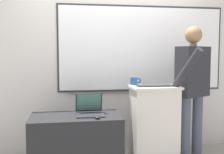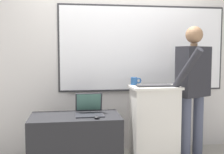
{
  "view_description": "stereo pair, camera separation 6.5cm",
  "coord_description": "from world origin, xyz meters",
  "views": [
    {
      "loc": [
        -0.64,
        -2.88,
        1.4
      ],
      "look_at": [
        -0.08,
        0.47,
        1.12
      ],
      "focal_mm": 45.0,
      "sensor_mm": 36.0,
      "label": 1
    },
    {
      "loc": [
        -0.57,
        -2.89,
        1.4
      ],
      "look_at": [
        -0.08,
        0.47,
        1.12
      ],
      "focal_mm": 45.0,
      "sensor_mm": 36.0,
      "label": 2
    }
  ],
  "objects": [
    {
      "name": "side_desk",
      "position": [
        -0.53,
        0.29,
        0.35
      ],
      "size": [
        1.03,
        0.58,
        0.69
      ],
      "color": "black",
      "rests_on": "ground_plane"
    },
    {
      "name": "person_presenter",
      "position": [
        0.98,
        0.48,
        1.02
      ],
      "size": [
        0.62,
        0.71,
        1.75
      ],
      "rotation": [
        0.0,
        0.0,
        0.46
      ],
      "color": "#474C60",
      "rests_on": "ground_plane"
    },
    {
      "name": "laptop",
      "position": [
        -0.36,
        0.35,
        0.76
      ],
      "size": [
        0.32,
        0.33,
        0.24
      ],
      "color": "#28282D",
      "rests_on": "side_desk"
    },
    {
      "name": "coffee_mug",
      "position": [
        0.24,
        0.6,
        1.05
      ],
      "size": [
        0.14,
        0.08,
        0.1
      ],
      "color": "#234C84",
      "rests_on": "lectern_podium"
    },
    {
      "name": "computer_mouse_by_laptop",
      "position": [
        -0.3,
        0.11,
        0.71
      ],
      "size": [
        0.06,
        0.1,
        0.03
      ],
      "color": "black",
      "rests_on": "side_desk"
    },
    {
      "name": "back_wall",
      "position": [
        0.02,
        1.11,
        1.36
      ],
      "size": [
        6.4,
        0.17,
        2.71
      ],
      "color": "silver",
      "rests_on": "ground_plane"
    },
    {
      "name": "wireless_keyboard",
      "position": [
        0.44,
        0.4,
        1.01
      ],
      "size": [
        0.43,
        0.14,
        0.02
      ],
      "color": "#2D2D30",
      "rests_on": "lectern_podium"
    },
    {
      "name": "lectern_podium",
      "position": [
        0.46,
        0.45,
        0.5
      ],
      "size": [
        0.6,
        0.44,
        1.0
      ],
      "color": "beige",
      "rests_on": "ground_plane"
    }
  ]
}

